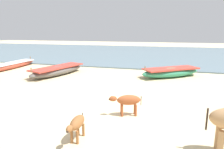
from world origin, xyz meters
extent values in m
plane|color=beige|center=(0.00, 0.00, 0.00)|extent=(80.00, 80.00, 0.00)
cube|color=slate|center=(0.00, 17.06, 0.04)|extent=(60.00, 20.00, 0.08)
ellipsoid|color=#338C66|center=(2.68, 5.43, 0.26)|extent=(3.60, 3.04, 0.52)
cube|color=#CC3F33|center=(2.68, 5.43, 0.49)|extent=(3.23, 2.76, 0.07)
cube|color=olive|center=(2.46, 5.26, 0.41)|extent=(0.64, 0.81, 0.04)
cylinder|color=olive|center=(1.32, 4.43, 0.62)|extent=(0.06, 0.06, 0.20)
ellipsoid|color=#5B5651|center=(-3.82, 4.12, 0.26)|extent=(2.12, 4.06, 0.52)
cube|color=#CC3F33|center=(-3.82, 4.12, 0.48)|extent=(1.97, 3.60, 0.07)
cube|color=olive|center=(-3.91, 3.84, 0.40)|extent=(0.90, 0.37, 0.04)
cylinder|color=olive|center=(-4.33, 2.39, 0.62)|extent=(0.06, 0.06, 0.20)
ellipsoid|color=#B74733|center=(-8.04, 4.84, 0.21)|extent=(0.93, 4.98, 0.42)
cube|color=white|center=(-8.04, 4.84, 0.39)|extent=(0.90, 4.38, 0.07)
cube|color=olive|center=(-8.03, 5.22, 0.32)|extent=(0.73, 0.13, 0.04)
cylinder|color=olive|center=(-8.00, 7.13, 0.52)|extent=(0.06, 0.06, 0.20)
cylinder|color=tan|center=(3.65, -1.84, 0.30)|extent=(0.12, 0.12, 0.60)
cylinder|color=tan|center=(3.65, -2.11, 0.30)|extent=(0.12, 0.12, 0.60)
cylinder|color=#2D2119|center=(3.37, -1.97, 0.77)|extent=(0.04, 0.04, 0.49)
ellipsoid|color=#9E4C28|center=(1.39, -0.50, 0.50)|extent=(0.79, 0.53, 0.32)
ellipsoid|color=#9E4C28|center=(0.93, -0.67, 0.56)|extent=(0.28, 0.22, 0.17)
sphere|color=#2D2119|center=(0.83, -0.70, 0.54)|extent=(0.09, 0.09, 0.07)
cylinder|color=#9E4C28|center=(1.21, -0.65, 0.18)|extent=(0.07, 0.07, 0.37)
cylinder|color=#9E4C28|center=(1.16, -0.50, 0.18)|extent=(0.07, 0.07, 0.37)
cylinder|color=#9E4C28|center=(1.62, -0.50, 0.18)|extent=(0.07, 0.07, 0.37)
cylinder|color=#9E4C28|center=(1.56, -0.35, 0.18)|extent=(0.07, 0.07, 0.37)
cylinder|color=#2D2119|center=(1.75, -0.37, 0.47)|extent=(0.02, 0.02, 0.30)
ellipsoid|color=brown|center=(0.47, -2.26, 0.45)|extent=(0.28, 0.66, 0.29)
ellipsoid|color=brown|center=(0.49, -2.69, 0.50)|extent=(0.14, 0.22, 0.15)
sphere|color=#2D2119|center=(0.49, -2.79, 0.48)|extent=(0.06, 0.06, 0.06)
cylinder|color=brown|center=(0.55, -2.45, 0.16)|extent=(0.07, 0.07, 0.33)
cylinder|color=brown|center=(0.41, -2.45, 0.16)|extent=(0.07, 0.07, 0.33)
cylinder|color=brown|center=(0.54, -2.07, 0.16)|extent=(0.07, 0.07, 0.33)
cylinder|color=brown|center=(0.40, -2.07, 0.16)|extent=(0.07, 0.07, 0.33)
cylinder|color=#2D2119|center=(0.46, -1.91, 0.42)|extent=(0.02, 0.02, 0.27)
camera|label=1|loc=(2.50, -6.37, 2.62)|focal=32.39mm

